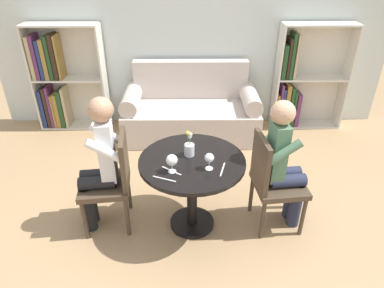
% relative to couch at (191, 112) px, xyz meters
% --- Properties ---
extents(ground_plane, '(16.00, 16.00, 0.00)m').
position_rel_couch_xyz_m(ground_plane, '(0.00, -1.74, -0.31)').
color(ground_plane, tan).
extents(back_wall, '(5.20, 0.05, 2.70)m').
position_rel_couch_xyz_m(back_wall, '(0.00, 0.42, 1.04)').
color(back_wall, silver).
rests_on(back_wall, ground_plane).
extents(round_table, '(0.88, 0.88, 0.70)m').
position_rel_couch_xyz_m(round_table, '(0.00, -1.74, 0.24)').
color(round_table, black).
rests_on(round_table, ground_plane).
extents(couch, '(1.72, 0.80, 0.92)m').
position_rel_couch_xyz_m(couch, '(0.00, 0.00, 0.00)').
color(couch, beige).
rests_on(couch, ground_plane).
extents(bookshelf_left, '(0.94, 0.28, 1.39)m').
position_rel_couch_xyz_m(bookshelf_left, '(-1.73, 0.26, 0.36)').
color(bookshelf_left, silver).
rests_on(bookshelf_left, ground_plane).
extents(bookshelf_right, '(0.94, 0.28, 1.39)m').
position_rel_couch_xyz_m(bookshelf_right, '(1.46, 0.27, 0.31)').
color(bookshelf_right, silver).
rests_on(bookshelf_right, ground_plane).
extents(chair_left, '(0.46, 0.46, 0.90)m').
position_rel_couch_xyz_m(chair_left, '(-0.68, -1.70, 0.18)').
color(chair_left, '#473828').
rests_on(chair_left, ground_plane).
extents(chair_right, '(0.46, 0.46, 0.90)m').
position_rel_couch_xyz_m(chair_right, '(0.68, -1.73, 0.18)').
color(chair_right, '#473828').
rests_on(chair_right, ground_plane).
extents(person_left, '(0.44, 0.37, 1.24)m').
position_rel_couch_xyz_m(person_left, '(-0.77, -1.72, 0.35)').
color(person_left, black).
rests_on(person_left, ground_plane).
extents(person_right, '(0.44, 0.37, 1.21)m').
position_rel_couch_xyz_m(person_right, '(0.77, -1.71, 0.33)').
color(person_right, '#282D47').
rests_on(person_right, ground_plane).
extents(wine_glass_left, '(0.09, 0.09, 0.15)m').
position_rel_couch_xyz_m(wine_glass_left, '(-0.16, -1.91, 0.49)').
color(wine_glass_left, white).
rests_on(wine_glass_left, round_table).
extents(wine_glass_right, '(0.07, 0.07, 0.14)m').
position_rel_couch_xyz_m(wine_glass_right, '(0.13, -1.87, 0.49)').
color(wine_glass_right, white).
rests_on(wine_glass_right, round_table).
extents(flower_vase, '(0.09, 0.09, 0.23)m').
position_rel_couch_xyz_m(flower_vase, '(-0.02, -1.67, 0.47)').
color(flower_vase, silver).
rests_on(flower_vase, round_table).
extents(knife_left_setting, '(0.06, 0.19, 0.00)m').
position_rel_couch_xyz_m(knife_left_setting, '(0.24, -1.88, 0.39)').
color(knife_left_setting, silver).
rests_on(knife_left_setting, round_table).
extents(fork_left_setting, '(0.18, 0.08, 0.00)m').
position_rel_couch_xyz_m(fork_left_setting, '(-0.21, -2.00, 0.39)').
color(fork_left_setting, silver).
rests_on(fork_left_setting, round_table).
extents(knife_right_setting, '(0.16, 0.12, 0.00)m').
position_rel_couch_xyz_m(knife_right_setting, '(-0.16, -1.90, 0.39)').
color(knife_right_setting, silver).
rests_on(knife_right_setting, round_table).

